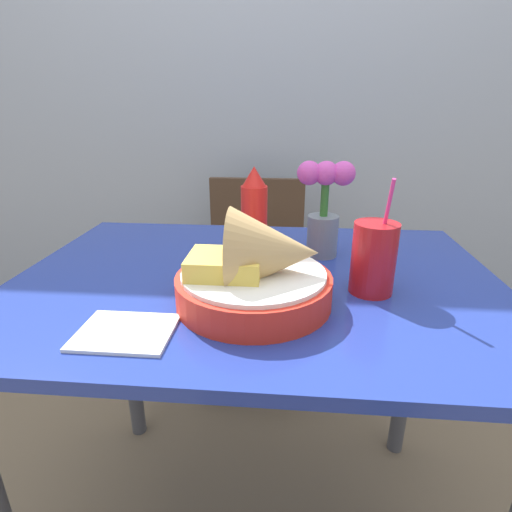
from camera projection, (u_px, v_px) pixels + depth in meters
wall_window at (279, 60)px, 1.71m from camera, size 7.00×0.06×2.60m
dining_table at (256, 326)px, 0.91m from camera, size 1.04×0.75×0.78m
chair_far_window at (255, 261)px, 1.69m from camera, size 0.40×0.40×0.84m
food_basket at (260, 272)px, 0.72m from camera, size 0.29×0.29×0.18m
ketchup_bottle at (254, 217)px, 0.90m from camera, size 0.06×0.06×0.22m
drink_cup at (373, 260)px, 0.77m from camera, size 0.09×0.09×0.23m
flower_vase at (324, 206)px, 0.94m from camera, size 0.13×0.07×0.23m
napkin at (126, 332)px, 0.64m from camera, size 0.15×0.12×0.01m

